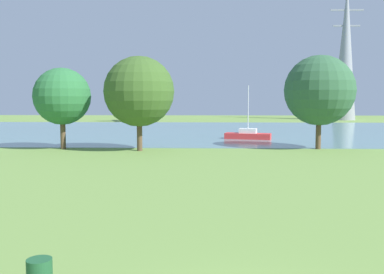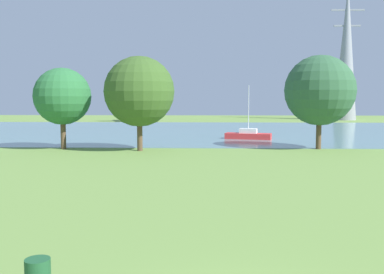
{
  "view_description": "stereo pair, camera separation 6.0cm",
  "coord_description": "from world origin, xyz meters",
  "px_view_note": "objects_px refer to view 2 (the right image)",
  "views": [
    {
      "loc": [
        -0.69,
        -7.51,
        4.34
      ],
      "look_at": [
        -1.66,
        20.91,
        1.79
      ],
      "focal_mm": 40.91,
      "sensor_mm": 36.0,
      "label": 1
    },
    {
      "loc": [
        -0.63,
        -7.51,
        4.34
      ],
      "look_at": [
        -1.66,
        20.91,
        1.79
      ],
      "focal_mm": 40.91,
      "sensor_mm": 36.0,
      "label": 2
    }
  ],
  "objects_px": {
    "electricity_pylon": "(346,52)",
    "tree_mid_shore": "(320,90)",
    "tree_west_far": "(139,92)",
    "sailboat_red": "(248,135)",
    "tree_west_near": "(62,97)"
  },
  "relations": [
    {
      "from": "tree_west_far",
      "to": "tree_mid_shore",
      "type": "distance_m",
      "value": 15.13
    },
    {
      "from": "sailboat_red",
      "to": "electricity_pylon",
      "type": "bearing_deg",
      "value": 61.18
    },
    {
      "from": "tree_west_near",
      "to": "tree_mid_shore",
      "type": "distance_m",
      "value": 21.71
    },
    {
      "from": "tree_west_far",
      "to": "tree_mid_shore",
      "type": "bearing_deg",
      "value": 6.72
    },
    {
      "from": "tree_west_near",
      "to": "tree_mid_shore",
      "type": "bearing_deg",
      "value": 2.33
    },
    {
      "from": "tree_west_near",
      "to": "sailboat_red",
      "type": "bearing_deg",
      "value": 30.5
    },
    {
      "from": "tree_mid_shore",
      "to": "tree_west_far",
      "type": "bearing_deg",
      "value": -173.28
    },
    {
      "from": "electricity_pylon",
      "to": "tree_mid_shore",
      "type": "bearing_deg",
      "value": -109.33
    },
    {
      "from": "tree_west_far",
      "to": "electricity_pylon",
      "type": "bearing_deg",
      "value": 57.89
    },
    {
      "from": "tree_west_far",
      "to": "electricity_pylon",
      "type": "distance_m",
      "value": 62.06
    },
    {
      "from": "tree_mid_shore",
      "to": "electricity_pylon",
      "type": "xyz_separation_m",
      "value": [
        17.65,
        50.3,
        8.4
      ]
    },
    {
      "from": "tree_west_near",
      "to": "tree_west_far",
      "type": "height_order",
      "value": "tree_west_far"
    },
    {
      "from": "sailboat_red",
      "to": "tree_west_near",
      "type": "bearing_deg",
      "value": -149.5
    },
    {
      "from": "tree_west_near",
      "to": "tree_west_far",
      "type": "xyz_separation_m",
      "value": [
        6.66,
        -0.89,
        0.4
      ]
    },
    {
      "from": "tree_west_far",
      "to": "tree_mid_shore",
      "type": "xyz_separation_m",
      "value": [
        15.02,
        1.77,
        0.11
      ]
    }
  ]
}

